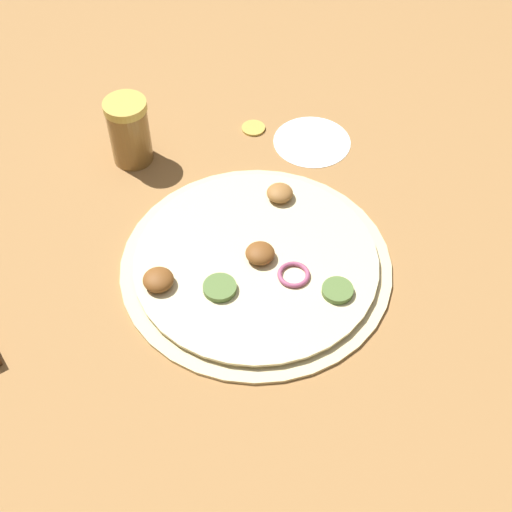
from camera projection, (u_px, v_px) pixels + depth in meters
The scene contains 5 objects.
ground_plane at pixel (256, 266), 0.90m from camera, with size 3.00×3.00×0.00m, color #9E703F.
pizza at pixel (255, 262), 0.89m from camera, with size 0.34×0.34×0.03m.
spice_jar at pixel (129, 131), 0.99m from camera, with size 0.06×0.06×0.10m.
loose_cap at pixel (253, 127), 1.06m from camera, with size 0.04×0.04×0.01m.
flour_patch at pixel (312, 141), 1.05m from camera, with size 0.11×0.11×0.00m.
Camera 1 is at (-0.21, -0.52, 0.70)m, focal length 50.00 mm.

